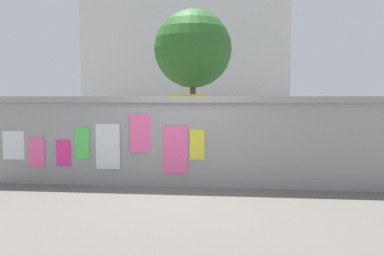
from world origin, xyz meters
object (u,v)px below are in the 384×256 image
at_px(bicycle_far, 330,161).
at_px(tree_roadside, 193,49).
at_px(person_walking, 88,126).
at_px(auto_rickshaw_truck, 222,126).
at_px(motorcycle, 94,153).
at_px(bicycle_near, 102,140).

xyz_separation_m(bicycle_far, tree_roadside, (-3.95, 8.91, 3.58)).
bearing_deg(person_walking, auto_rickshaw_truck, 25.28).
relative_size(motorcycle, tree_roadside, 0.33).
bearing_deg(motorcycle, person_walking, 115.77).
bearing_deg(bicycle_near, tree_roadside, 65.41).
bearing_deg(motorcycle, bicycle_near, 106.07).
bearing_deg(auto_rickshaw_truck, bicycle_far, -51.43).
relative_size(auto_rickshaw_truck, motorcycle, 1.95).
bearing_deg(auto_rickshaw_truck, tree_roadside, 104.21).
distance_m(person_walking, tree_roadside, 8.33).
distance_m(auto_rickshaw_truck, bicycle_near, 3.98).
distance_m(bicycle_near, person_walking, 2.24).
xyz_separation_m(auto_rickshaw_truck, bicycle_far, (2.48, -3.11, -0.54)).
bearing_deg(bicycle_far, person_walking, 166.85).
xyz_separation_m(motorcycle, tree_roadside, (1.44, 8.90, 3.48)).
distance_m(motorcycle, tree_roadside, 9.66).
bearing_deg(motorcycle, auto_rickshaw_truck, 46.83).
xyz_separation_m(bicycle_far, person_walking, (-6.07, 1.42, 0.62)).
xyz_separation_m(bicycle_near, bicycle_far, (6.41, -3.54, 0.00)).
relative_size(bicycle_near, tree_roadside, 0.30).
distance_m(motorcycle, bicycle_near, 3.67).
bearing_deg(bicycle_far, tree_roadside, 113.91).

